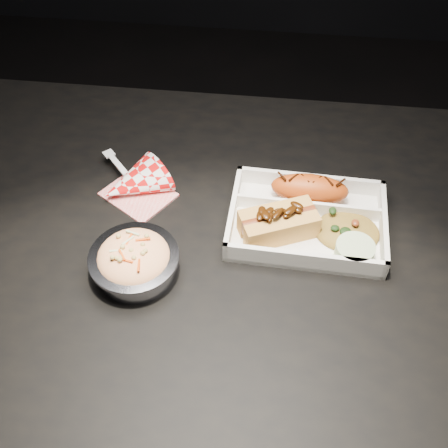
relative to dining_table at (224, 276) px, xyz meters
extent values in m
cube|color=black|center=(0.00, 0.00, -0.68)|extent=(4.00, 4.00, 0.05)
cube|color=black|center=(0.00, 0.00, 0.08)|extent=(1.20, 0.80, 0.03)
cylinder|color=black|center=(-0.55, 0.35, -0.30)|extent=(0.05, 0.05, 0.72)
cube|color=silver|center=(0.13, 0.05, 0.09)|extent=(0.26, 0.19, 0.01)
cube|color=silver|center=(0.13, 0.13, 0.11)|extent=(0.25, 0.02, 0.04)
cube|color=silver|center=(0.13, -0.04, 0.11)|extent=(0.25, 0.02, 0.04)
cube|color=silver|center=(0.01, 0.05, 0.11)|extent=(0.01, 0.18, 0.04)
cube|color=silver|center=(0.25, 0.04, 0.11)|extent=(0.01, 0.18, 0.04)
cube|color=silver|center=(0.13, 0.07, 0.11)|extent=(0.23, 0.01, 0.03)
ellipsoid|color=#B94712|center=(0.13, 0.11, 0.12)|extent=(0.13, 0.06, 0.05)
cube|color=#CA9245|center=(0.09, 0.01, 0.12)|extent=(0.12, 0.07, 0.04)
cube|color=#CA9245|center=(0.08, 0.04, 0.12)|extent=(0.12, 0.07, 0.04)
cylinder|color=brown|center=(0.08, 0.03, 0.13)|extent=(0.12, 0.07, 0.03)
ellipsoid|color=olive|center=(0.19, 0.04, 0.11)|extent=(0.11, 0.09, 0.03)
cylinder|color=#B4C998|center=(0.20, -0.01, 0.11)|extent=(0.06, 0.06, 0.03)
cylinder|color=silver|center=(-0.13, -0.07, 0.11)|extent=(0.12, 0.12, 0.04)
cylinder|color=silver|center=(-0.13, -0.07, 0.13)|extent=(0.14, 0.14, 0.01)
ellipsoid|color=beige|center=(-0.13, -0.07, 0.13)|extent=(0.11, 0.11, 0.04)
cube|color=red|center=(-0.16, 0.09, 0.09)|extent=(0.14, 0.14, 0.00)
cone|color=red|center=(-0.17, 0.10, 0.11)|extent=(0.15, 0.15, 0.10)
cube|color=white|center=(-0.21, 0.14, 0.11)|extent=(0.05, 0.05, 0.00)
cube|color=white|center=(-0.23, 0.17, 0.11)|extent=(0.03, 0.03, 0.00)
camera|label=1|loc=(0.06, -0.57, 0.78)|focal=45.00mm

